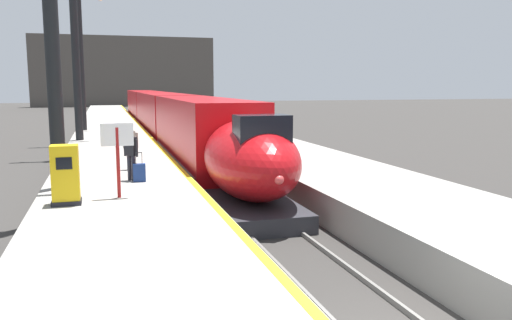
% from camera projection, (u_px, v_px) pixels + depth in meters
% --- Properties ---
extents(platform_left, '(4.80, 110.00, 1.05)m').
position_uv_depth(platform_left, '(113.00, 148.00, 30.51)').
color(platform_left, gray).
rests_on(platform_left, ground).
extents(platform_right, '(4.80, 110.00, 1.05)m').
position_uv_depth(platform_right, '(245.00, 144.00, 32.78)').
color(platform_right, gray).
rests_on(platform_right, ground).
extents(platform_left_safety_stripe, '(0.20, 107.80, 0.01)m').
position_uv_depth(platform_left_safety_stripe, '(152.00, 138.00, 31.07)').
color(platform_left_safety_stripe, yellow).
rests_on(platform_left_safety_stripe, platform_left).
extents(rail_main_left, '(0.08, 110.00, 0.12)m').
position_uv_depth(rail_main_left, '(164.00, 149.00, 34.11)').
color(rail_main_left, slate).
rests_on(rail_main_left, ground).
extents(rail_main_right, '(0.08, 110.00, 0.12)m').
position_uv_depth(rail_main_right, '(187.00, 148.00, 34.53)').
color(rail_main_right, slate).
rests_on(rail_main_right, ground).
extents(highspeed_train_main, '(2.92, 56.07, 3.60)m').
position_uv_depth(highspeed_train_main, '(164.00, 115.00, 39.88)').
color(highspeed_train_main, '#B20F14').
rests_on(highspeed_train_main, ground).
extents(station_column_far, '(4.00, 0.68, 10.40)m').
position_uv_depth(station_column_far, '(75.00, 32.00, 29.28)').
color(station_column_far, black).
rests_on(station_column_far, platform_left).
extents(station_column_distant, '(4.00, 0.68, 10.14)m').
position_uv_depth(station_column_distant, '(80.00, 44.00, 36.05)').
color(station_column_distant, black).
rests_on(station_column_distant, platform_left).
extents(passenger_near_edge, '(0.45, 0.42, 1.69)m').
position_uv_depth(passenger_near_edge, '(131.00, 151.00, 17.15)').
color(passenger_near_edge, '#23232D').
rests_on(passenger_near_edge, platform_left).
extents(passenger_mid_platform, '(0.57, 0.24, 1.69)m').
position_uv_depth(passenger_mid_platform, '(130.00, 144.00, 19.44)').
color(passenger_mid_platform, '#23232D').
rests_on(passenger_mid_platform, platform_left).
extents(rolling_suitcase, '(0.40, 0.22, 0.98)m').
position_uv_depth(rolling_suitcase, '(139.00, 173.00, 17.06)').
color(rolling_suitcase, navy).
rests_on(rolling_suitcase, platform_left).
extents(ticket_machine_yellow, '(0.76, 0.62, 1.60)m').
position_uv_depth(ticket_machine_yellow, '(66.00, 177.00, 13.76)').
color(ticket_machine_yellow, yellow).
rests_on(ticket_machine_yellow, platform_left).
extents(departure_info_board, '(0.90, 0.10, 2.12)m').
position_uv_depth(departure_info_board, '(117.00, 145.00, 14.46)').
color(departure_info_board, maroon).
rests_on(departure_info_board, platform_left).
extents(terminus_back_wall, '(36.00, 2.00, 14.00)m').
position_uv_depth(terminus_back_wall, '(125.00, 71.00, 104.03)').
color(terminus_back_wall, '#4C4742').
rests_on(terminus_back_wall, ground).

